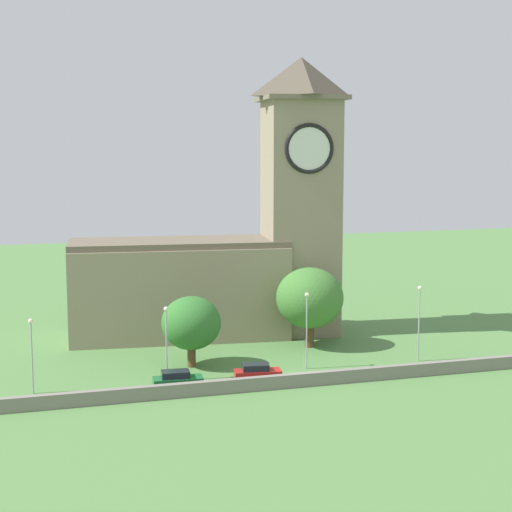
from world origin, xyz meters
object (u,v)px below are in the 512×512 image
Objects in this scene: streetlamp_west_end at (31,343)px; streetlamp_west_mid at (166,332)px; streetlamp_east_mid at (419,312)px; church at (234,246)px; tree_by_tower at (191,323)px; car_red at (257,372)px; tree_riverside_east at (310,298)px; car_green at (177,380)px; streetlamp_central at (307,319)px.

streetlamp_west_mid is (12.03, 0.44, 0.17)m from streetlamp_west_end.
streetlamp_west_mid is at bearing 179.38° from streetlamp_east_mid.
tree_by_tower is at bearing -121.81° from church.
streetlamp_east_mid is at bearing 6.94° from car_red.
church reaches higher than tree_riverside_east.
church is at bearing 58.19° from tree_by_tower.
streetlamp_west_mid is at bearing 99.23° from car_green.
church is 11.45m from tree_riverside_east.
tree_by_tower is at bearing 17.03° from streetlamp_west_end.
car_green is 8.30m from tree_by_tower.
tree_by_tower is at bearing -163.24° from tree_riverside_east.
tree_riverside_east is at bearing 33.68° from car_green.
streetlamp_central is at bearing 1.57° from streetlamp_west_end.
car_red is 14.92m from tree_riverside_east.
streetlamp_west_end is 25.92m from streetlamp_central.
streetlamp_west_end is 30.56m from tree_riverside_east.
streetlamp_central is 11.36m from tree_by_tower.
car_green is 0.65× the size of tree_by_tower.
church is 3.65× the size of tree_riverside_east.
streetlamp_west_end is at bearing 174.35° from car_red.
streetlamp_central is at bearing -20.49° from tree_by_tower.
streetlamp_west_end is 0.96× the size of tree_by_tower.
streetlamp_east_mid is (37.75, 0.17, 0.57)m from streetlamp_west_end.
car_green is at bearing -118.47° from church.
church reaches higher than streetlamp_east_mid.
car_green is 0.60× the size of streetlamp_central.
tree_riverside_east is (-8.52, 8.71, 0.28)m from streetlamp_east_mid.
car_red is 0.52× the size of tree_riverside_east.
streetlamp_west_mid reaches higher than car_green.
tree_by_tower is at bearing 125.65° from car_red.
streetlamp_west_mid is 13.88m from streetlamp_central.
streetlamp_central is at bearing -112.12° from tree_riverside_east.
car_red is 0.67× the size of streetlamp_west_end.
streetlamp_central reaches higher than streetlamp_west_mid.
tree_riverside_east reaches higher than streetlamp_east_mid.
streetlamp_east_mid is 12.19m from tree_riverside_east.
streetlamp_central is at bearing 24.79° from car_red.
church is at bearing 130.99° from streetlamp_east_mid.
car_red is at bearing 2.25° from car_green.
tree_by_tower is at bearing 168.64° from streetlamp_east_mid.
streetlamp_central is (13.87, 0.27, 0.31)m from streetlamp_west_mid.
streetlamp_west_mid reaches higher than tree_by_tower.
streetlamp_west_mid is at bearing -153.87° from tree_riverside_east.
church reaches higher than streetlamp_west_end.
car_red is 0.60× the size of streetlamp_central.
church reaches higher than car_red.
tree_by_tower is (3.25, 4.24, -0.32)m from streetlamp_west_mid.
streetlamp_west_mid is at bearing -123.32° from church.
car_red is 0.64× the size of tree_by_tower.
streetlamp_west_mid is (-0.44, 2.73, 3.85)m from car_green.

